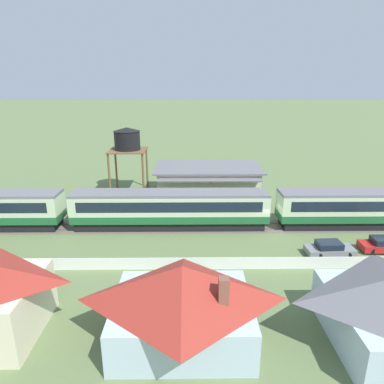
# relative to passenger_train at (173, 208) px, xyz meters

# --- Properties ---
(ground_plane) EXTENTS (600.00, 600.00, 0.00)m
(ground_plane) POSITION_rel_passenger_train_xyz_m (9.92, -0.66, -2.18)
(ground_plane) COLOR #607547
(passenger_train) EXTENTS (63.88, 3.10, 3.92)m
(passenger_train) POSITION_rel_passenger_train_xyz_m (0.00, 0.00, 0.00)
(passenger_train) COLOR #1E6033
(passenger_train) RESTS_ON ground_plane
(railway_track) EXTENTS (136.88, 3.60, 0.04)m
(railway_track) POSITION_rel_passenger_train_xyz_m (-2.03, 0.00, -2.17)
(railway_track) COLOR #665B51
(railway_track) RESTS_ON ground_plane
(station_building) EXTENTS (14.17, 9.68, 3.97)m
(station_building) POSITION_rel_passenger_train_xyz_m (4.29, 11.16, -0.17)
(station_building) COLOR beige
(station_building) RESTS_ON ground_plane
(water_tower) EXTENTS (4.97, 4.97, 9.04)m
(water_tower) POSITION_rel_passenger_train_xyz_m (-6.57, 12.39, 5.02)
(water_tower) COLOR brown
(water_tower) RESTS_ON ground_plane
(cottage_red_roof_2) EXTENTS (8.66, 6.84, 4.76)m
(cottage_red_roof_2) POSITION_rel_passenger_train_xyz_m (1.29, -16.57, 0.30)
(cottage_red_roof_2) COLOR silver
(cottage_red_roof_2) RESTS_ON ground_plane
(picket_fence_front) EXTENTS (50.80, 0.06, 1.05)m
(picket_fence_front) POSITION_rel_passenger_train_xyz_m (-3.53, -8.76, -1.65)
(picket_fence_front) COLOR white
(picket_fence_front) RESTS_ON ground_plane
(parked_car_grey) EXTENTS (4.29, 1.91, 1.28)m
(parked_car_grey) POSITION_rel_passenger_train_xyz_m (14.16, -6.45, -1.58)
(parked_car_grey) COLOR gray
(parked_car_grey) RESTS_ON ground_plane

